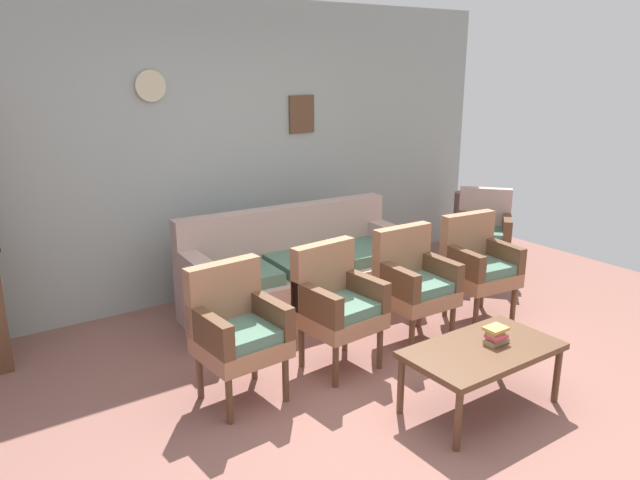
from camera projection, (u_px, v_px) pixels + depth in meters
The scene contains 11 objects.
ground_plane at pixel (407, 410), 3.91m from camera, with size 7.68×7.68×0.00m, color #84564C.
wall_back_with_decor at pixel (217, 151), 5.60m from camera, with size 6.40×0.09×2.70m.
floral_couch at pixel (300, 276), 5.40m from camera, with size 2.11×0.93×0.90m.
armchair_by_doorway at pixel (237, 327), 3.94m from camera, with size 0.55×0.52×0.90m.
armchair_near_cabinet at pixel (337, 301), 4.36m from camera, with size 0.56×0.53×0.90m.
armchair_row_middle at pixel (414, 280), 4.79m from camera, with size 0.53×0.51×0.90m.
armchair_near_couch_end at pixel (478, 263), 5.20m from camera, with size 0.57×0.54×0.90m.
wingback_chair_by_fireplace at pixel (484, 230), 6.23m from camera, with size 0.71×0.71×0.90m.
coffee_table at pixel (482, 354), 3.85m from camera, with size 1.00×0.56×0.42m.
book_stack_on_table at pixel (496, 336), 3.88m from camera, with size 0.16×0.13×0.10m.
floor_vase_by_wall at pixel (464, 223), 7.07m from camera, with size 0.26×0.26×0.71m, color brown.
Camera 1 is at (-2.43, -2.51, 2.14)m, focal length 34.33 mm.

